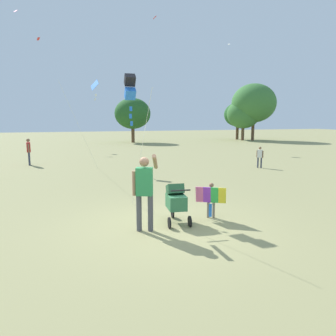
{
  "coord_description": "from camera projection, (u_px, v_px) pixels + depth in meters",
  "views": [
    {
      "loc": [
        -2.26,
        -7.24,
        2.67
      ],
      "look_at": [
        0.4,
        1.09,
        1.3
      ],
      "focal_mm": 33.89,
      "sensor_mm": 36.0,
      "label": 1
    }
  ],
  "objects": [
    {
      "name": "person_sitting_far",
      "position": [
        29.0,
        150.0,
        18.15
      ],
      "size": [
        0.24,
        0.49,
        1.54
      ],
      "color": "#33384C",
      "rests_on": "ground"
    },
    {
      "name": "stroller",
      "position": [
        176.0,
        200.0,
        8.13
      ],
      "size": [
        0.59,
        1.1,
        1.03
      ],
      "color": "black",
      "rests_on": "ground"
    },
    {
      "name": "child_with_butterfly_kite",
      "position": [
        211.0,
        197.0,
        8.48
      ],
      "size": [
        0.77,
        0.53,
        0.97
      ],
      "color": "#7F705B",
      "rests_on": "ground"
    },
    {
      "name": "ground_plane",
      "position": [
        166.0,
        227.0,
        7.91
      ],
      "size": [
        120.0,
        120.0,
        0.0
      ],
      "primitive_type": "plane",
      "color": "#938E5B"
    },
    {
      "name": "distant_kites_cluster",
      "position": [
        145.0,
        9.0,
        31.97
      ],
      "size": [
        23.92,
        5.67,
        7.18
      ],
      "color": "red"
    },
    {
      "name": "kite_orange_delta",
      "position": [
        94.0,
        89.0,
        16.46
      ],
      "size": [
        1.94,
        3.37,
        4.73
      ],
      "color": "blue",
      "rests_on": "ground"
    },
    {
      "name": "kite_adult_black",
      "position": [
        130.0,
        87.0,
        9.43
      ],
      "size": [
        0.32,
        2.51,
        3.99
      ],
      "color": "black",
      "rests_on": "ground"
    },
    {
      "name": "treeline_distant",
      "position": [
        98.0,
        109.0,
        33.97
      ],
      "size": [
        43.97,
        6.93,
        6.84
      ],
      "color": "brown",
      "rests_on": "ground"
    },
    {
      "name": "person_couple_left",
      "position": [
        260.0,
        155.0,
        17.22
      ],
      "size": [
        0.28,
        0.29,
        1.16
      ],
      "color": "#33384C",
      "rests_on": "ground"
    },
    {
      "name": "person_adult_flyer",
      "position": [
        144.0,
        187.0,
        7.45
      ],
      "size": [
        0.69,
        0.53,
        1.87
      ],
      "color": "#4C4C51",
      "rests_on": "ground"
    }
  ]
}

